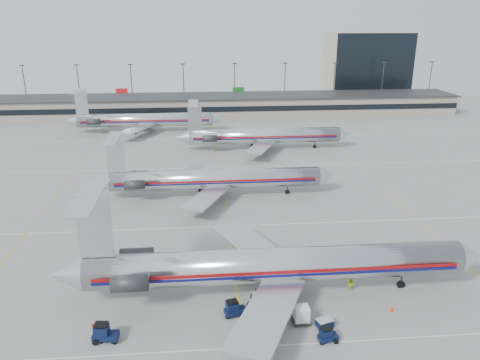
{
  "coord_description": "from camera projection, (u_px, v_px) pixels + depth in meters",
  "views": [
    {
      "loc": [
        -3.87,
        -55.25,
        30.21
      ],
      "look_at": [
        2.63,
        18.46,
        4.5
      ],
      "focal_mm": 35.0,
      "sensor_mm": 36.0,
      "label": 1
    }
  ],
  "objects": [
    {
      "name": "light_mast_row",
      "position": [
        209.0,
        83.0,
        164.8
      ],
      "size": [
        163.6,
        0.4,
        15.28
      ],
      "color": "#38383D",
      "rests_on": "ground"
    },
    {
      "name": "ramp_worker_far",
      "position": [
        351.0,
        285.0,
        54.37
      ],
      "size": [
        1.05,
        1.0,
        1.72
      ],
      "primitive_type": "imported",
      "rotation": [
        0.0,
        0.0,
        -0.57
      ],
      "color": "#AFD113",
      "rests_on": "ground"
    },
    {
      "name": "ground",
      "position": [
        232.0,
        258.0,
        62.23
      ],
      "size": [
        260.0,
        260.0,
        0.0
      ],
      "primitive_type": "plane",
      "color": "gray",
      "rests_on": "ground"
    },
    {
      "name": "tug_center",
      "position": [
        234.0,
        309.0,
        49.85
      ],
      "size": [
        2.46,
        1.67,
        1.83
      ],
      "rotation": [
        0.0,
        0.0,
        0.26
      ],
      "color": "black",
      "rests_on": "ground"
    },
    {
      "name": "belt_loader",
      "position": [
        265.0,
        294.0,
        53.03
      ],
      "size": [
        3.8,
        1.6,
        1.96
      ],
      "rotation": [
        0.0,
        0.0,
        -0.15
      ],
      "color": "#9F9F9F",
      "rests_on": "ground"
    },
    {
      "name": "terminal",
      "position": [
        211.0,
        105.0,
        153.38
      ],
      "size": [
        162.0,
        17.0,
        6.25
      ],
      "color": "gray",
      "rests_on": "ground"
    },
    {
      "name": "cone_right",
      "position": [
        392.0,
        309.0,
        50.82
      ],
      "size": [
        0.46,
        0.46,
        0.62
      ],
      "primitive_type": "cone",
      "rotation": [
        0.0,
        0.0,
        -0.01
      ],
      "color": "#CF3906",
      "rests_on": "ground"
    },
    {
      "name": "jet_third_row",
      "position": [
        261.0,
        136.0,
        112.49
      ],
      "size": [
        42.73,
        26.28,
        11.68
      ],
      "color": "silver",
      "rests_on": "ground"
    },
    {
      "name": "distant_building",
      "position": [
        366.0,
        66.0,
        183.72
      ],
      "size": [
        30.0,
        20.0,
        25.0
      ],
      "primitive_type": "cube",
      "color": "tan",
      "rests_on": "ground"
    },
    {
      "name": "jet_back_row",
      "position": [
        143.0,
        120.0,
        129.68
      ],
      "size": [
        43.56,
        26.79,
        11.91
      ],
      "color": "silver",
      "rests_on": "ground"
    },
    {
      "name": "uld_container",
      "position": [
        301.0,
        315.0,
        48.62
      ],
      "size": [
        1.86,
        1.56,
        1.92
      ],
      "rotation": [
        0.0,
        0.0,
        0.03
      ],
      "color": "#2D2D30",
      "rests_on": "ground"
    },
    {
      "name": "cart_inner",
      "position": [
        267.0,
        314.0,
        49.52
      ],
      "size": [
        1.72,
        1.21,
        0.95
      ],
      "rotation": [
        0.0,
        0.0,
        0.04
      ],
      "color": "black",
      "rests_on": "ground"
    },
    {
      "name": "cone_left",
      "position": [
        93.0,
        324.0,
        48.27
      ],
      "size": [
        0.44,
        0.44,
        0.53
      ],
      "primitive_type": "cone",
      "rotation": [
        0.0,
        0.0,
        -0.15
      ],
      "color": "#CF3906",
      "rests_on": "ground"
    },
    {
      "name": "tug_left",
      "position": [
        104.0,
        333.0,
        45.89
      ],
      "size": [
        2.6,
        1.49,
        2.02
      ],
      "rotation": [
        0.0,
        0.0,
        -0.1
      ],
      "color": "black",
      "rests_on": "ground"
    },
    {
      "name": "apron_markings",
      "position": [
        228.0,
        226.0,
        71.63
      ],
      "size": [
        160.0,
        0.15,
        0.02
      ],
      "primitive_type": "cube",
      "color": "silver",
      "rests_on": "ground"
    },
    {
      "name": "cart_outer",
      "position": [
        325.0,
        323.0,
        48.06
      ],
      "size": [
        1.94,
        1.61,
        0.94
      ],
      "rotation": [
        0.0,
        0.0,
        0.33
      ],
      "color": "black",
      "rests_on": "ground"
    },
    {
      "name": "jet_second_row",
      "position": [
        211.0,
        179.0,
        82.64
      ],
      "size": [
        43.22,
        25.45,
        11.31
      ],
      "color": "silver",
      "rests_on": "ground"
    },
    {
      "name": "jet_foreground",
      "position": [
        268.0,
        265.0,
        52.84
      ],
      "size": [
        49.88,
        29.37,
        13.06
      ],
      "color": "silver",
      "rests_on": "ground"
    },
    {
      "name": "ramp_worker_near",
      "position": [
        287.0,
        277.0,
        56.0
      ],
      "size": [
        0.69,
        0.62,
        1.57
      ],
      "primitive_type": "imported",
      "rotation": [
        0.0,
        0.0,
        0.54
      ],
      "color": "#ABD013",
      "rests_on": "ground"
    },
    {
      "name": "tug_right",
      "position": [
        327.0,
        335.0,
        45.89
      ],
      "size": [
        2.14,
        1.41,
        1.6
      ],
      "rotation": [
        0.0,
        0.0,
        0.23
      ],
      "color": "black",
      "rests_on": "ground"
    }
  ]
}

